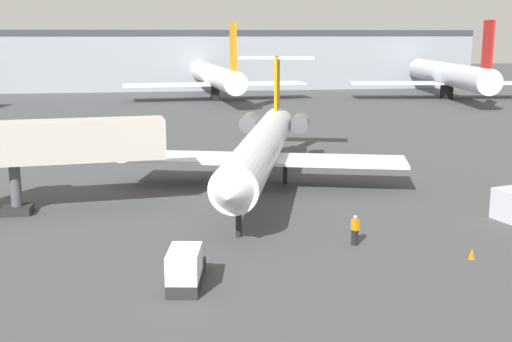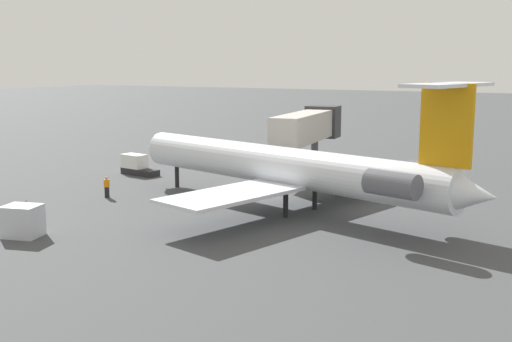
{
  "view_description": "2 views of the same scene",
  "coord_description": "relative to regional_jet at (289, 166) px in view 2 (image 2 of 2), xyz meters",
  "views": [
    {
      "loc": [
        -4.95,
        -43.43,
        11.28
      ],
      "look_at": [
        1.46,
        -1.1,
        2.22
      ],
      "focal_mm": 45.34,
      "sensor_mm": 36.0,
      "label": 1
    },
    {
      "loc": [
        42.11,
        22.18,
        10.38
      ],
      "look_at": [
        3.27,
        1.28,
        2.79
      ],
      "focal_mm": 43.67,
      "sensor_mm": 36.0,
      "label": 2
    }
  ],
  "objects": [
    {
      "name": "traffic_cone_near",
      "position": [
        8.01,
        -17.57,
        -2.95
      ],
      "size": [
        0.36,
        0.36,
        0.55
      ],
      "color": "orange",
      "rests_on": "ground_plane"
    },
    {
      "name": "cargo_container_uld",
      "position": [
        13.81,
        -11.34,
        -2.26
      ],
      "size": [
        2.19,
        2.49,
        1.94
      ],
      "color": "silver",
      "rests_on": "ground_plane"
    },
    {
      "name": "ground_crew_marshaller",
      "position": [
        2.74,
        -14.51,
        -2.37
      ],
      "size": [
        0.41,
        0.47,
        1.69
      ],
      "color": "black",
      "rests_on": "ground_plane"
    },
    {
      "name": "regional_jet",
      "position": [
        0.0,
        0.0,
        0.0
      ],
      "size": [
        21.69,
        30.98,
        9.32
      ],
      "color": "silver",
      "rests_on": "ground_plane"
    },
    {
      "name": "jet_bridge",
      "position": [
        -15.04,
        -4.95,
        1.27
      ],
      "size": [
        13.72,
        4.32,
        6.2
      ],
      "color": "#B7B2A8",
      "rests_on": "ground_plane"
    },
    {
      "name": "ground_plane",
      "position": [
        -2.7,
        -3.62,
        -3.28
      ],
      "size": [
        400.0,
        400.0,
        0.1
      ],
      "primitive_type": "cube",
      "color": "#424447"
    },
    {
      "name": "baggage_tug_lead",
      "position": [
        -6.67,
        -19.14,
        -2.39
      ],
      "size": [
        2.05,
        4.18,
        1.9
      ],
      "color": "#262628",
      "rests_on": "ground_plane"
    }
  ]
}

